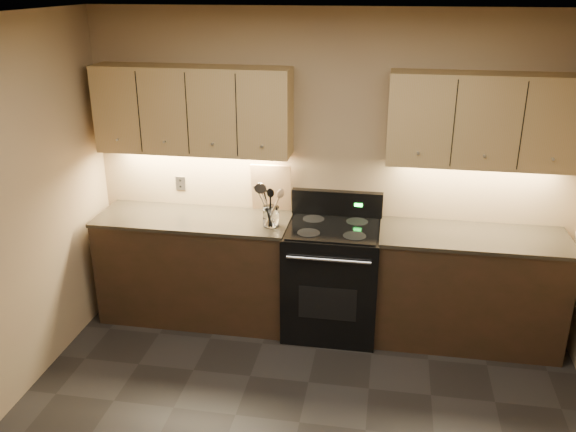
{
  "coord_description": "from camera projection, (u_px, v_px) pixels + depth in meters",
  "views": [
    {
      "loc": [
        0.49,
        -2.84,
        2.8
      ],
      "look_at": [
        -0.25,
        1.45,
        1.09
      ],
      "focal_mm": 38.0,
      "sensor_mm": 36.0,
      "label": 1
    }
  ],
  "objects": [
    {
      "name": "black_turner",
      "position": [
        271.0,
        205.0,
        4.83
      ],
      "size": [
        0.17,
        0.12,
        0.35
      ],
      "primitive_type": null,
      "rotation": [
        -0.12,
        -0.17,
        0.39
      ],
      "color": "black",
      "rests_on": "utensil_crock"
    },
    {
      "name": "outlet_plate",
      "position": [
        181.0,
        183.0,
        5.33
      ],
      "size": [
        0.08,
        0.01,
        0.12
      ],
      "primitive_type": "cube",
      "color": "#B2B5BA",
      "rests_on": "wall_back"
    },
    {
      "name": "steel_skimmer",
      "position": [
        275.0,
        205.0,
        4.82
      ],
      "size": [
        0.2,
        0.11,
        0.37
      ],
      "primitive_type": null,
      "rotation": [
        0.06,
        -0.34,
        -0.0
      ],
      "color": "silver",
      "rests_on": "utensil_crock"
    },
    {
      "name": "black_spoon",
      "position": [
        270.0,
        203.0,
        4.87
      ],
      "size": [
        0.09,
        0.18,
        0.35
      ],
      "primitive_type": null,
      "rotation": [
        0.35,
        0.08,
        0.02
      ],
      "color": "black",
      "rests_on": "utensil_crock"
    },
    {
      "name": "ceiling",
      "position": [
        288.0,
        24.0,
        2.75
      ],
      "size": [
        4.0,
        4.0,
        0.0
      ],
      "primitive_type": "plane",
      "rotation": [
        3.14,
        0.0,
        0.0
      ],
      "color": "silver",
      "rests_on": "wall_back"
    },
    {
      "name": "wooden_spoon",
      "position": [
        267.0,
        206.0,
        4.85
      ],
      "size": [
        0.17,
        0.1,
        0.31
      ],
      "primitive_type": null,
      "rotation": [
        -0.11,
        0.4,
        0.08
      ],
      "color": "tan",
      "rests_on": "utensil_crock"
    },
    {
      "name": "wall_back",
      "position": [
        329.0,
        171.0,
        5.06
      ],
      "size": [
        4.0,
        0.04,
        2.6
      ],
      "primitive_type": "cube",
      "color": "#9A845A",
      "rests_on": "ground"
    },
    {
      "name": "stove",
      "position": [
        332.0,
        277.0,
        5.06
      ],
      "size": [
        0.76,
        0.68,
        1.14
      ],
      "color": "black",
      "rests_on": "ground"
    },
    {
      "name": "upper_cab_right",
      "position": [
        485.0,
        121.0,
        4.55
      ],
      "size": [
        1.44,
        0.3,
        0.7
      ],
      "primitive_type": "cube",
      "color": "#A48352",
      "rests_on": "wall_back"
    },
    {
      "name": "cutting_board",
      "position": [
        271.0,
        188.0,
        5.15
      ],
      "size": [
        0.34,
        0.11,
        0.43
      ],
      "primitive_type": "cube",
      "rotation": [
        0.19,
        0.0,
        0.04
      ],
      "color": "tan",
      "rests_on": "counter_left"
    },
    {
      "name": "counter_right",
      "position": [
        468.0,
        288.0,
        4.9
      ],
      "size": [
        1.46,
        0.62,
        0.93
      ],
      "color": "black",
      "rests_on": "ground"
    },
    {
      "name": "steel_spatula",
      "position": [
        273.0,
        203.0,
        4.84
      ],
      "size": [
        0.24,
        0.11,
        0.37
      ],
      "primitive_type": null,
      "rotation": [
        0.14,
        -0.39,
        -0.32
      ],
      "color": "silver",
      "rests_on": "utensil_crock"
    },
    {
      "name": "utensil_crock",
      "position": [
        271.0,
        217.0,
        4.89
      ],
      "size": [
        0.16,
        0.16,
        0.16
      ],
      "color": "white",
      "rests_on": "counter_left"
    },
    {
      "name": "counter_left",
      "position": [
        196.0,
        267.0,
        5.26
      ],
      "size": [
        1.62,
        0.62,
        0.93
      ],
      "color": "black",
      "rests_on": "ground"
    },
    {
      "name": "upper_cab_left",
      "position": [
        193.0,
        110.0,
        4.91
      ],
      "size": [
        1.6,
        0.3,
        0.7
      ],
      "primitive_type": "cube",
      "color": "#A48352",
      "rests_on": "wall_back"
    }
  ]
}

